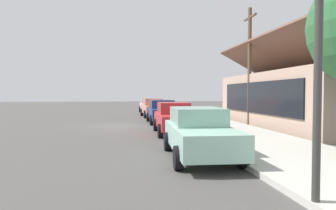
# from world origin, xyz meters

# --- Properties ---
(ground_plane) EXTENTS (120.00, 120.00, 0.00)m
(ground_plane) POSITION_xyz_m (0.00, 0.00, 0.00)
(ground_plane) COLOR #4C4947
(sidewalk_curb) EXTENTS (60.00, 4.20, 0.16)m
(sidewalk_curb) POSITION_xyz_m (0.00, 5.60, 0.08)
(sidewalk_curb) COLOR beige
(sidewalk_curb) RESTS_ON ground
(car_silver) EXTENTS (4.66, 2.12, 1.59)m
(car_silver) POSITION_xyz_m (-12.97, 2.89, 0.82)
(car_silver) COLOR silver
(car_silver) RESTS_ON ground
(car_coral) EXTENTS (4.42, 2.14, 1.59)m
(car_coral) POSITION_xyz_m (-7.42, 2.75, 0.81)
(car_coral) COLOR #EA8C75
(car_coral) RESTS_ON ground
(car_navy) EXTENTS (4.37, 2.00, 1.59)m
(car_navy) POSITION_xyz_m (-1.74, 2.87, 0.81)
(car_navy) COLOR navy
(car_navy) RESTS_ON ground
(car_cherry) EXTENTS (4.43, 1.99, 1.59)m
(car_cherry) POSITION_xyz_m (3.99, 2.79, 0.81)
(car_cherry) COLOR red
(car_cherry) RESTS_ON ground
(car_seafoam) EXTENTS (4.68, 2.13, 1.59)m
(car_seafoam) POSITION_xyz_m (9.93, 2.64, 0.81)
(car_seafoam) COLOR #9ED1BC
(car_seafoam) RESTS_ON ground
(storefront_building) EXTENTS (13.39, 7.97, 5.48)m
(storefront_building) POSITION_xyz_m (1.82, 11.98, 1.81)
(storefront_building) COLOR tan
(storefront_building) RESTS_ON ground
(traffic_light_main) EXTENTS (0.37, 2.79, 5.20)m
(traffic_light_main) POSITION_xyz_m (14.58, 2.54, 3.49)
(traffic_light_main) COLOR #383833
(traffic_light_main) RESTS_ON ground
(utility_pole_wooden) EXTENTS (1.80, 0.24, 7.50)m
(utility_pole_wooden) POSITION_xyz_m (0.70, 8.20, 3.93)
(utility_pole_wooden) COLOR brown
(utility_pole_wooden) RESTS_ON ground
(fire_hydrant_red) EXTENTS (0.22, 0.22, 0.71)m
(fire_hydrant_red) POSITION_xyz_m (-9.71, 4.20, 0.50)
(fire_hydrant_red) COLOR red
(fire_hydrant_red) RESTS_ON sidewalk_curb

